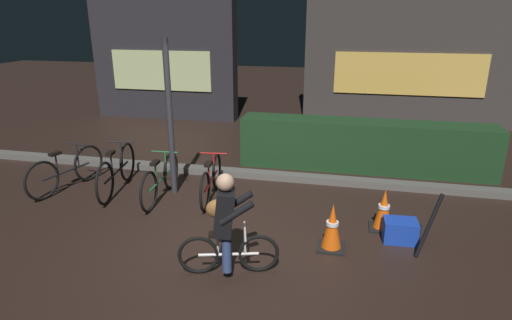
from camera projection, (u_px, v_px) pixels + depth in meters
The scene contains 15 objects.
ground_plane at pixel (233, 234), 5.98m from camera, with size 40.00×40.00×0.00m, color black.
sidewalk_curb at pixel (264, 175), 7.99m from camera, with size 12.00×0.24×0.12m, color #56544F.
hedge_row at pixel (364, 146), 8.32m from camera, with size 4.80×0.70×0.96m, color #19381C.
storefront_left at pixel (163, 47), 12.11m from camera, with size 4.18×0.54×4.05m.
storefront_right at pixel (411, 40), 11.30m from camera, with size 5.52×0.54×4.54m.
street_post at pixel (170, 120), 6.95m from camera, with size 0.10×0.10×2.56m, color #2D2D33.
parked_bike_leftmost at pixel (66, 170), 7.40m from camera, with size 0.51×1.61×0.76m.
parked_bike_left_mid at pixel (117, 171), 7.30m from camera, with size 0.46×1.74×0.81m.
parked_bike_center_left at pixel (161, 180), 7.01m from camera, with size 0.46×1.61×0.74m.
parked_bike_center_right at pixel (211, 180), 7.02m from camera, with size 0.46×1.54×0.71m.
traffic_cone_near at pixel (332, 227), 5.51m from camera, with size 0.36×0.36×0.63m.
traffic_cone_far at pixel (384, 210), 6.03m from camera, with size 0.36×0.36×0.60m.
blue_crate at pixel (400, 231), 5.75m from camera, with size 0.44×0.32×0.30m, color #193DB7.
cyclist at pixel (226, 224), 4.90m from camera, with size 1.16×0.50×1.25m.
closed_umbrella at pixel (429, 225), 5.37m from camera, with size 0.05×0.05×0.85m, color black.
Camera 1 is at (1.47, -5.13, 2.90)m, focal length 30.09 mm.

